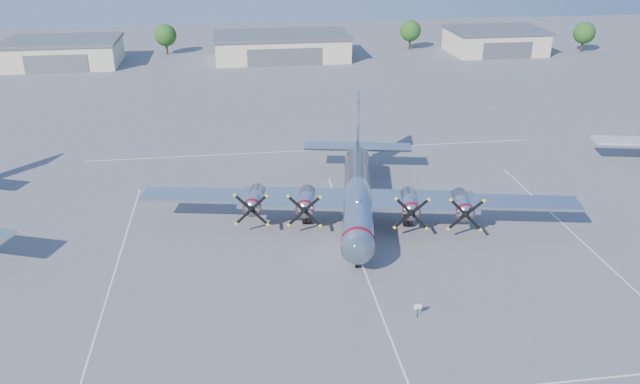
{
  "coord_description": "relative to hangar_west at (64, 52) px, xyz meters",
  "views": [
    {
      "loc": [
        -10.5,
        -52.66,
        29.22
      ],
      "look_at": [
        -2.54,
        4.4,
        3.2
      ],
      "focal_mm": 35.0,
      "sensor_mm": 36.0,
      "label": 1
    }
  ],
  "objects": [
    {
      "name": "hangar_east",
      "position": [
        93.0,
        0.0,
        0.0
      ],
      "size": [
        20.6,
        14.6,
        5.4
      ],
      "color": "beige",
      "rests_on": "ground"
    },
    {
      "name": "ground",
      "position": [
        45.0,
        -81.96,
        -2.71
      ],
      "size": [
        260.0,
        260.0,
        0.0
      ],
      "primitive_type": "plane",
      "color": "#5C5C5E",
      "rests_on": "ground"
    },
    {
      "name": "tree_far_east",
      "position": [
        113.0,
        -1.96,
        1.51
      ],
      "size": [
        4.8,
        4.8,
        6.64
      ],
      "color": "#382619",
      "rests_on": "ground"
    },
    {
      "name": "tree_east",
      "position": [
        75.0,
        6.04,
        1.51
      ],
      "size": [
        4.8,
        4.8,
        6.64
      ],
      "color": "#382619",
      "rests_on": "ground"
    },
    {
      "name": "hangar_west",
      "position": [
        0.0,
        0.0,
        0.0
      ],
      "size": [
        22.6,
        14.6,
        5.4
      ],
      "color": "beige",
      "rests_on": "ground"
    },
    {
      "name": "hangar_center",
      "position": [
        45.0,
        -0.0,
        -0.0
      ],
      "size": [
        28.6,
        14.6,
        5.4
      ],
      "color": "beige",
      "rests_on": "ground"
    },
    {
      "name": "main_bomber_b29",
      "position": [
        46.41,
        -77.22,
        -2.71
      ],
      "size": [
        48.39,
        37.52,
        9.62
      ],
      "primitive_type": null,
      "rotation": [
        0.0,
        0.0,
        -0.19
      ],
      "color": "silver",
      "rests_on": "ground"
    },
    {
      "name": "parking_lines",
      "position": [
        45.0,
        -83.71,
        -2.71
      ],
      "size": [
        60.0,
        50.08,
        0.01
      ],
      "color": "silver",
      "rests_on": "ground"
    },
    {
      "name": "info_placard",
      "position": [
        47.72,
        -95.34,
        -1.89
      ],
      "size": [
        0.62,
        0.07,
        1.18
      ],
      "rotation": [
        0.0,
        0.0,
        -0.0
      ],
      "color": "black",
      "rests_on": "ground"
    },
    {
      "name": "tree_west",
      "position": [
        20.0,
        8.04,
        1.51
      ],
      "size": [
        4.8,
        4.8,
        6.64
      ],
      "color": "#382619",
      "rests_on": "ground"
    }
  ]
}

